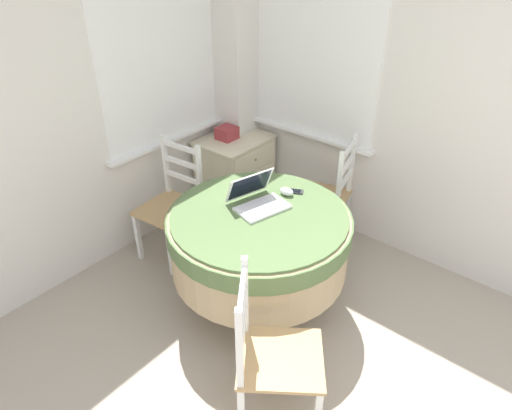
{
  "coord_description": "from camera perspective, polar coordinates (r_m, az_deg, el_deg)",
  "views": [
    {
      "loc": [
        -0.87,
        -0.04,
        2.29
      ],
      "look_at": [
        1.12,
        1.61,
        0.66
      ],
      "focal_mm": 32.0,
      "sensor_mm": 36.0,
      "label": 1
    }
  ],
  "objects": [
    {
      "name": "laptop",
      "position": [
        2.9,
        0.23,
        0.67
      ],
      "size": [
        0.39,
        0.36,
        0.2
      ],
      "color": "white",
      "rests_on": "round_dining_table"
    },
    {
      "name": "dining_chair_camera_near",
      "position": [
        2.4,
        1.89,
        -18.36
      ],
      "size": [
        0.57,
        0.58,
        0.92
      ],
      "color": "tan",
      "rests_on": "ground_plane"
    },
    {
      "name": "corner_room_shell",
      "position": [
        2.91,
        -0.28,
        11.94
      ],
      "size": [
        4.4,
        4.55,
        2.55
      ],
      "color": "silver",
      "rests_on": "ground_plane"
    },
    {
      "name": "cell_phone",
      "position": [
        3.08,
        4.91,
        1.72
      ],
      "size": [
        0.1,
        0.12,
        0.01
      ],
      "color": "#2D2D33",
      "rests_on": "round_dining_table"
    },
    {
      "name": "dining_chair_near_back_window",
      "position": [
        3.53,
        -10.38,
        0.05
      ],
      "size": [
        0.46,
        0.43,
        0.92
      ],
      "color": "tan",
      "rests_on": "ground_plane"
    },
    {
      "name": "dining_chair_near_right_window",
      "position": [
        3.62,
        8.67,
        1.13
      ],
      "size": [
        0.48,
        0.51,
        0.92
      ],
      "color": "tan",
      "rests_on": "ground_plane"
    },
    {
      "name": "storage_box",
      "position": [
        3.96,
        -3.65,
        8.98
      ],
      "size": [
        0.16,
        0.15,
        0.11
      ],
      "color": "#9E3338",
      "rests_on": "corner_cabinet"
    },
    {
      "name": "corner_cabinet",
      "position": [
        4.13,
        -2.6,
        4.04
      ],
      "size": [
        0.61,
        0.5,
        0.67
      ],
      "color": "beige",
      "rests_on": "ground_plane"
    },
    {
      "name": "round_dining_table",
      "position": [
        2.95,
        0.39,
        -4.1
      ],
      "size": [
        1.17,
        1.17,
        0.72
      ],
      "color": "#4C3D2D",
      "rests_on": "ground_plane"
    },
    {
      "name": "computer_mouse",
      "position": [
        3.03,
        3.85,
        1.71
      ],
      "size": [
        0.06,
        0.1,
        0.05
      ],
      "color": "white",
      "rests_on": "round_dining_table"
    }
  ]
}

